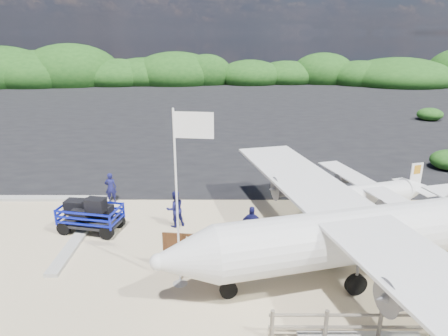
# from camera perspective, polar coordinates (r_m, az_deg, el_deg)

# --- Properties ---
(ground) EXTENTS (160.00, 160.00, 0.00)m
(ground) POSITION_cam_1_polar(r_m,az_deg,el_deg) (16.43, -5.87, -11.45)
(ground) COLOR beige
(asphalt_apron) EXTENTS (90.00, 50.00, 0.04)m
(asphalt_apron) POSITION_cam_1_polar(r_m,az_deg,el_deg) (44.91, -2.04, 8.15)
(asphalt_apron) COLOR #B2B2B2
(asphalt_apron) RESTS_ON ground
(vegetation_band) EXTENTS (124.00, 8.00, 4.40)m
(vegetation_band) POSITION_cam_1_polar(r_m,az_deg,el_deg) (69.63, -1.29, 11.93)
(vegetation_band) COLOR #B2B2B2
(vegetation_band) RESTS_ON ground
(baggage_cart) EXTENTS (3.05, 2.12, 1.40)m
(baggage_cart) POSITION_cam_1_polar(r_m,az_deg,el_deg) (18.64, -18.29, -8.52)
(baggage_cart) COLOR #0C18B9
(baggage_cart) RESTS_ON ground
(flagpole) EXTENTS (1.28, 0.65, 6.12)m
(flagpole) POSITION_cam_1_polar(r_m,az_deg,el_deg) (14.47, -6.27, -16.07)
(flagpole) COLOR white
(flagpole) RESTS_ON ground
(signboard) EXTENTS (1.89, 0.39, 1.55)m
(signboard) POSITION_cam_1_polar(r_m,az_deg,el_deg) (15.09, -5.18, -14.44)
(signboard) COLOR #512F17
(signboard) RESTS_ON ground
(crew_a) EXTENTS (0.60, 0.43, 1.56)m
(crew_a) POSITION_cam_1_polar(r_m,az_deg,el_deg) (21.12, -15.89, -2.69)
(crew_a) COLOR #161752
(crew_a) RESTS_ON ground
(crew_b) EXTENTS (1.00, 0.91, 1.68)m
(crew_b) POSITION_cam_1_polar(r_m,az_deg,el_deg) (17.91, -6.99, -5.81)
(crew_b) COLOR #161752
(crew_b) RESTS_ON ground
(crew_c) EXTENTS (1.00, 0.52, 1.64)m
(crew_c) POSITION_cam_1_polar(r_m,az_deg,el_deg) (16.42, 4.02, -8.16)
(crew_c) COLOR #161752
(crew_c) RESTS_ON ground
(aircraft_large) EXTENTS (20.49, 20.49, 5.05)m
(aircraft_large) POSITION_cam_1_polar(r_m,az_deg,el_deg) (38.02, 14.44, 5.63)
(aircraft_large) COLOR #B2B2B2
(aircraft_large) RESTS_ON ground
(aircraft_small) EXTENTS (7.89, 7.89, 2.28)m
(aircraft_small) POSITION_cam_1_polar(r_m,az_deg,el_deg) (45.92, -10.21, 8.11)
(aircraft_small) COLOR #B2B2B2
(aircraft_small) RESTS_ON ground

